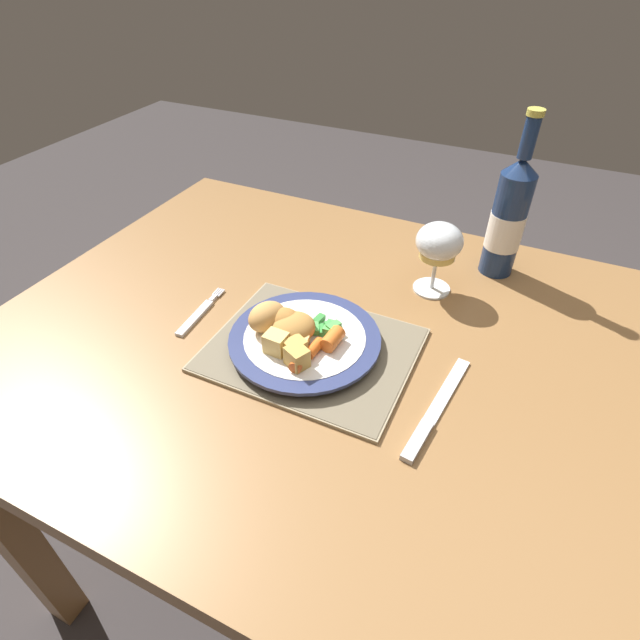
% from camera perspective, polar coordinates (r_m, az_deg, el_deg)
% --- Properties ---
extents(ground_plane, '(6.00, 6.00, 0.00)m').
position_cam_1_polar(ground_plane, '(1.40, 1.34, -25.47)').
color(ground_plane, '#383333').
extents(dining_table, '(1.13, 0.85, 0.74)m').
position_cam_1_polar(dining_table, '(0.87, 1.97, -7.16)').
color(dining_table, olive).
rests_on(dining_table, ground).
extents(placemat, '(0.31, 0.25, 0.01)m').
position_cam_1_polar(placemat, '(0.77, -0.95, -3.37)').
color(placemat, gray).
rests_on(placemat, dining_table).
extents(dinner_plate, '(0.23, 0.23, 0.02)m').
position_cam_1_polar(dinner_plate, '(0.77, -1.75, -2.36)').
color(dinner_plate, white).
rests_on(dinner_plate, placemat).
extents(breaded_croquettes, '(0.12, 0.09, 0.04)m').
position_cam_1_polar(breaded_croquettes, '(0.76, -4.32, -0.27)').
color(breaded_croquettes, '#A87033').
rests_on(breaded_croquettes, dinner_plate).
extents(green_beans_pile, '(0.05, 0.05, 0.02)m').
position_cam_1_polar(green_beans_pile, '(0.77, 0.56, -0.84)').
color(green_beans_pile, green).
rests_on(green_beans_pile, dinner_plate).
extents(glazed_carrots, '(0.05, 0.10, 0.02)m').
position_cam_1_polar(glazed_carrots, '(0.73, -0.15, -3.11)').
color(glazed_carrots, '#CC5119').
rests_on(glazed_carrots, dinner_plate).
extents(fork, '(0.02, 0.14, 0.01)m').
position_cam_1_polar(fork, '(0.87, -13.75, 0.63)').
color(fork, silver).
rests_on(fork, dining_table).
extents(table_knife, '(0.04, 0.21, 0.01)m').
position_cam_1_polar(table_knife, '(0.70, 12.73, -10.54)').
color(table_knife, silver).
rests_on(table_knife, dining_table).
extents(wine_glass, '(0.08, 0.08, 0.13)m').
position_cam_1_polar(wine_glass, '(0.88, 13.43, 8.36)').
color(wine_glass, silver).
rests_on(wine_glass, dining_table).
extents(bottle, '(0.06, 0.06, 0.30)m').
position_cam_1_polar(bottle, '(0.96, 20.70, 10.84)').
color(bottle, navy).
rests_on(bottle, dining_table).
extents(roast_potatoes, '(0.08, 0.06, 0.03)m').
position_cam_1_polar(roast_potatoes, '(0.72, -3.42, -3.28)').
color(roast_potatoes, '#E5BC66').
rests_on(roast_potatoes, dinner_plate).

